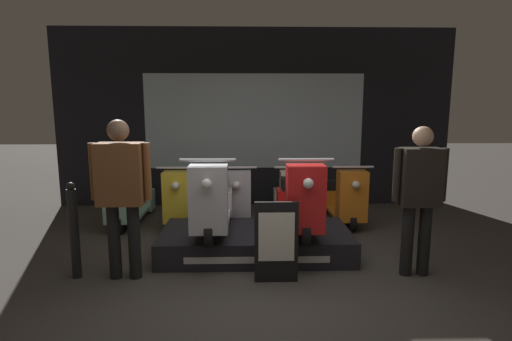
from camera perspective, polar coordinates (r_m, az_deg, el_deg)
The scene contains 14 objects.
ground_plane at distance 4.26m, azimuth 0.83°, elevation -16.44°, with size 30.00×30.00×0.00m, color #423D38.
shop_wall_back at distance 7.33m, azimuth -0.27°, elevation 7.42°, with size 7.18×0.09×3.20m.
display_platform at distance 5.08m, azimuth -0.03°, elevation -10.16°, with size 2.34×1.12×0.31m.
scooter_display_left at distance 4.87m, azimuth -6.24°, elevation -4.59°, with size 0.59×1.54×0.98m.
scooter_display_right at distance 4.90m, azimuth 6.18°, elevation -4.51°, with size 0.59×1.54×0.98m.
scooter_backrow_0 at distance 6.57m, azimuth -17.61°, elevation -4.07°, with size 0.59×1.54×0.98m.
scooter_backrow_1 at distance 6.38m, azimuth -10.31°, elevation -4.15°, with size 0.59×1.54×0.98m.
scooter_backrow_2 at distance 6.31m, azimuth -2.70°, elevation -4.17°, with size 0.59×1.54×0.98m.
scooter_backrow_3 at distance 6.35m, azimuth 4.95°, elevation -4.11°, with size 0.59×1.54×0.98m.
scooter_backrow_4 at distance 6.50m, azimuth 12.38°, elevation -3.98°, with size 0.59×1.54×0.98m.
person_left_browsing at distance 4.40m, azimuth -18.71°, elevation -1.98°, with size 0.63×0.27×1.71m.
person_right_browsing at distance 4.61m, azimuth 22.29°, elevation -2.54°, with size 0.58×0.24×1.63m.
price_sign_board at distance 4.23m, azimuth 2.92°, elevation -10.16°, with size 0.46×0.04×0.87m.
street_bollard at distance 4.73m, azimuth -24.56°, elevation -7.83°, with size 0.10×0.10×1.05m.
Camera 1 is at (-0.16, -3.83, 1.86)m, focal length 28.00 mm.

